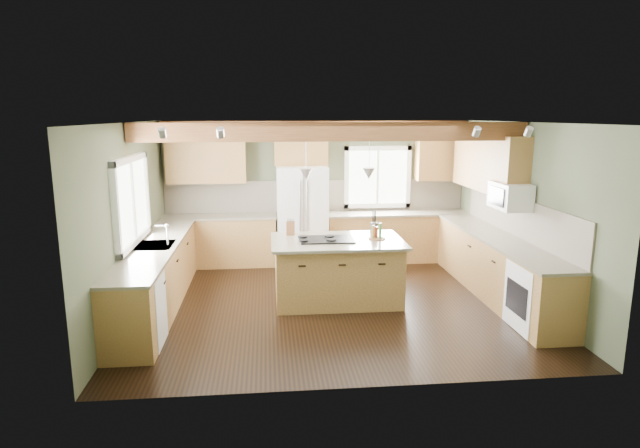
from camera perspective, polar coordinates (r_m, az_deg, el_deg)
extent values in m
plane|color=black|center=(7.92, 1.33, -8.37)|extent=(5.60, 5.60, 0.00)
plane|color=silver|center=(7.45, 1.43, 10.79)|extent=(5.60, 5.60, 0.00)
plane|color=#495139|center=(10.03, -0.38, 3.55)|extent=(5.60, 0.00, 5.60)
plane|color=#495139|center=(7.75, -19.63, 0.47)|extent=(0.00, 5.00, 5.00)
plane|color=#495139|center=(8.39, 20.72, 1.20)|extent=(0.00, 5.00, 5.00)
cube|color=#582D19|center=(7.55, 1.33, 9.81)|extent=(5.55, 0.26, 0.26)
cube|color=#582D19|center=(9.83, -0.34, 10.64)|extent=(5.55, 0.20, 0.10)
cube|color=brown|center=(10.03, -0.37, 3.03)|extent=(5.58, 0.03, 0.58)
cube|color=brown|center=(8.44, 20.44, 0.66)|extent=(0.03, 3.70, 0.58)
cube|color=brown|center=(9.89, -10.60, -1.84)|extent=(2.02, 0.60, 0.88)
cube|color=#4B4437|center=(9.79, -10.70, 0.78)|extent=(2.06, 0.64, 0.04)
cube|color=brown|center=(10.14, 8.20, -1.42)|extent=(2.62, 0.60, 0.88)
cube|color=#4B4437|center=(10.05, 8.27, 1.14)|extent=(2.66, 0.64, 0.04)
cube|color=brown|center=(7.93, -17.01, -5.52)|extent=(0.60, 3.70, 0.88)
cube|color=#4B4437|center=(7.81, -17.21, -2.29)|extent=(0.64, 3.74, 0.04)
cube|color=brown|center=(8.50, 18.34, -4.47)|extent=(0.60, 3.70, 0.88)
cube|color=#4B4437|center=(8.38, 18.54, -1.45)|extent=(0.64, 3.74, 0.04)
cube|color=brown|center=(9.80, -12.04, 6.93)|extent=(1.40, 0.35, 0.90)
cube|color=brown|center=(9.75, -2.07, 8.33)|extent=(0.96, 0.35, 0.70)
cube|color=brown|center=(9.05, 17.50, 6.28)|extent=(0.35, 2.20, 0.90)
cube|color=brown|center=(10.26, 12.70, 7.11)|extent=(0.90, 0.35, 0.90)
cube|color=white|center=(7.75, -19.52, 2.36)|extent=(0.04, 1.60, 1.05)
cube|color=white|center=(10.15, 6.13, 5.01)|extent=(1.10, 0.04, 1.00)
cube|color=#262628|center=(7.81, -17.21, -2.25)|extent=(0.50, 0.65, 0.03)
cylinder|color=#B2B2B7|center=(7.75, -15.97, -1.19)|extent=(0.02, 0.02, 0.28)
cube|color=white|center=(6.73, -19.04, -8.83)|extent=(0.60, 0.60, 0.84)
cube|color=white|center=(7.38, 22.35, -7.26)|extent=(0.60, 0.72, 0.84)
cube|color=white|center=(8.21, 19.62, 2.84)|extent=(0.40, 0.70, 0.38)
cone|color=#B2B2B7|center=(7.56, -1.49, 5.33)|extent=(0.18, 0.18, 0.16)
cone|color=#B2B2B7|center=(7.67, 5.23, 5.37)|extent=(0.18, 0.18, 0.16)
cube|color=silver|center=(9.70, -1.93, 0.87)|extent=(0.90, 0.74, 1.80)
cube|color=brown|center=(7.89, 1.83, -5.10)|extent=(1.80, 1.10, 0.88)
cube|color=#4B4437|center=(7.77, 1.85, -1.85)|extent=(1.92, 1.22, 0.04)
cube|color=black|center=(7.74, 0.75, -1.65)|extent=(0.78, 0.52, 0.02)
cube|color=brown|center=(8.07, -3.16, -0.46)|extent=(0.13, 0.10, 0.20)
cylinder|color=#3A342F|center=(8.25, 5.78, -0.39)|extent=(0.15, 0.15, 0.16)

